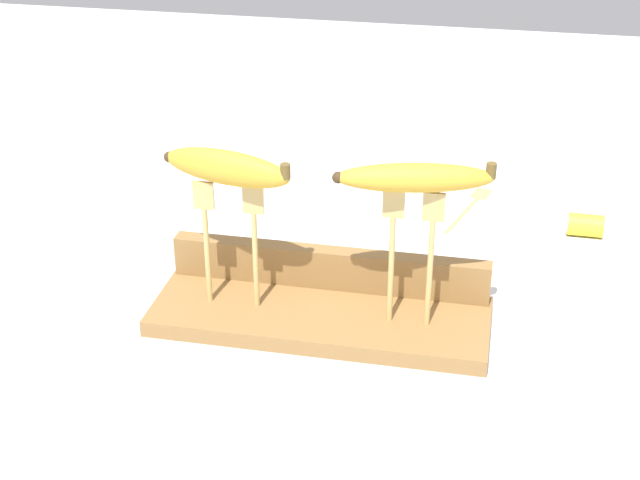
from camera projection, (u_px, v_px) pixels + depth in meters
ground_plane at (320, 324)px, 1.19m from camera, size 3.00×3.00×0.00m
wooden_board at (320, 317)px, 1.18m from camera, size 0.43×0.15×0.02m
board_backstop at (329, 268)px, 1.22m from camera, size 0.42×0.03×0.05m
fork_stand_left at (230, 233)px, 1.15m from camera, size 0.09×0.01×0.17m
fork_stand_right at (412, 246)px, 1.10m from camera, size 0.07×0.01×0.18m
banana_raised_left at (227, 167)px, 1.10m from camera, size 0.17×0.07×0.04m
banana_raised_right at (415, 178)px, 1.06m from camera, size 0.19×0.07×0.04m
fork_fallen_near at (472, 203)px, 1.50m from camera, size 0.07×0.18×0.01m
banana_chunk_near at (585, 225)px, 1.40m from camera, size 0.05×0.04×0.03m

